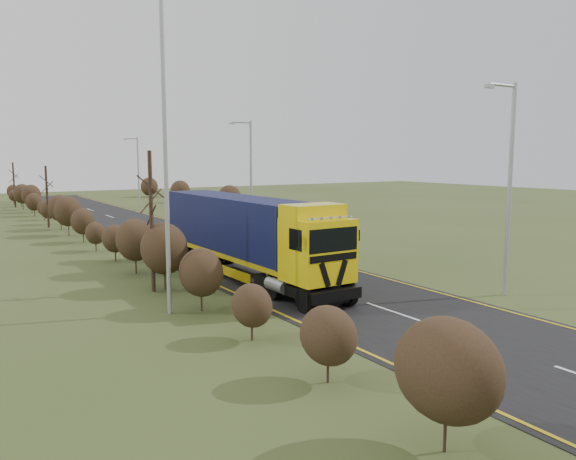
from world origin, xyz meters
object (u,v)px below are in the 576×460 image
(lorry, at_px, (247,232))
(streetlight_near, at_px, (508,181))
(speed_sign, at_px, (263,216))
(car_blue_sedan, at_px, (243,219))
(car_red_hatchback, at_px, (241,225))

(lorry, distance_m, streetlight_near, 11.74)
(streetlight_near, bearing_deg, speed_sign, 90.63)
(lorry, relative_size, streetlight_near, 1.63)
(car_blue_sedan, xyz_separation_m, streetlight_near, (-1.71, -26.68, 4.15))
(car_blue_sedan, height_order, streetlight_near, streetlight_near)
(lorry, height_order, car_blue_sedan, lorry)
(car_red_hatchback, distance_m, car_blue_sedan, 4.41)
(car_red_hatchback, xyz_separation_m, car_blue_sedan, (2.21, 3.82, -0.01))
(streetlight_near, distance_m, speed_sign, 20.27)
(car_red_hatchback, bearing_deg, streetlight_near, 89.91)
(lorry, bearing_deg, streetlight_near, -49.58)
(streetlight_near, xyz_separation_m, speed_sign, (-0.22, 20.01, -3.21))
(car_blue_sedan, bearing_deg, streetlight_near, 124.22)
(lorry, height_order, streetlight_near, streetlight_near)
(streetlight_near, bearing_deg, car_red_hatchback, 91.24)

